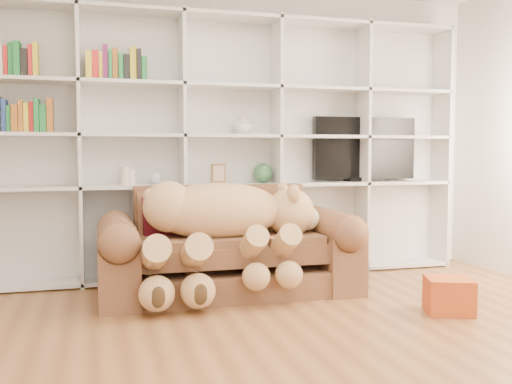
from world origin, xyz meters
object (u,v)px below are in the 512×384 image
object	(u,v)px
sofa	(228,253)
gift_box	(449,295)
teddy_bear	(222,223)
tv	(364,150)

from	to	relation	value
sofa	gift_box	size ratio (longest dim) A/B	6.54
teddy_bear	gift_box	world-z (taller)	teddy_bear
sofa	teddy_bear	size ratio (longest dim) A/B	1.35
gift_box	tv	distance (m)	1.97
sofa	tv	bearing A→B (deg)	23.02
teddy_bear	tv	size ratio (longest dim) A/B	1.43
tv	sofa	bearing A→B (deg)	-156.98
gift_box	sofa	bearing A→B (deg)	144.17
sofa	teddy_bear	xyz separation A→B (m)	(-0.09, -0.17, 0.27)
sofa	teddy_bear	bearing A→B (deg)	-116.25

